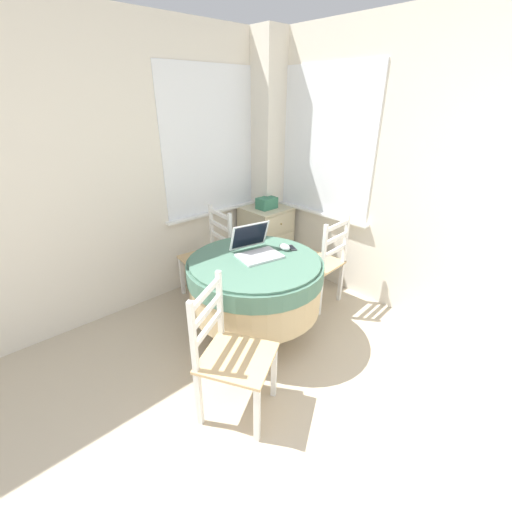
{
  "coord_description": "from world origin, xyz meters",
  "views": [
    {
      "loc": [
        -0.65,
        -0.06,
        1.9
      ],
      "look_at": [
        1.17,
        1.91,
        0.66
      ],
      "focal_mm": 24.0,
      "sensor_mm": 36.0,
      "label": 1
    }
  ],
  "objects_px": {
    "dining_chair_camera_near": "(230,355)",
    "storage_box": "(267,203)",
    "dining_chair_near_back_window": "(209,256)",
    "laptop": "(256,249)",
    "round_dining_table": "(255,280)",
    "cell_phone": "(292,248)",
    "corner_cabinet": "(266,238)",
    "dining_chair_near_right_window": "(320,263)",
    "computer_mouse": "(285,247)"
  },
  "relations": [
    {
      "from": "dining_chair_camera_near",
      "to": "storage_box",
      "type": "height_order",
      "value": "dining_chair_camera_near"
    },
    {
      "from": "round_dining_table",
      "to": "storage_box",
      "type": "bearing_deg",
      "value": 41.46
    },
    {
      "from": "computer_mouse",
      "to": "laptop",
      "type": "bearing_deg",
      "value": 158.23
    },
    {
      "from": "cell_phone",
      "to": "dining_chair_near_right_window",
      "type": "relative_size",
      "value": 0.14
    },
    {
      "from": "laptop",
      "to": "corner_cabinet",
      "type": "distance_m",
      "value": 1.29
    },
    {
      "from": "dining_chair_near_back_window",
      "to": "storage_box",
      "type": "bearing_deg",
      "value": 2.44
    },
    {
      "from": "round_dining_table",
      "to": "cell_phone",
      "type": "distance_m",
      "value": 0.43
    },
    {
      "from": "dining_chair_camera_near",
      "to": "corner_cabinet",
      "type": "height_order",
      "value": "dining_chair_camera_near"
    },
    {
      "from": "laptop",
      "to": "storage_box",
      "type": "bearing_deg",
      "value": 41.36
    },
    {
      "from": "dining_chair_near_right_window",
      "to": "dining_chair_camera_near",
      "type": "distance_m",
      "value": 1.53
    },
    {
      "from": "dining_chair_near_back_window",
      "to": "corner_cabinet",
      "type": "height_order",
      "value": "dining_chair_near_back_window"
    },
    {
      "from": "laptop",
      "to": "dining_chair_camera_near",
      "type": "xyz_separation_m",
      "value": [
        -0.72,
        -0.54,
        -0.33
      ]
    },
    {
      "from": "computer_mouse",
      "to": "storage_box",
      "type": "bearing_deg",
      "value": 53.77
    },
    {
      "from": "corner_cabinet",
      "to": "storage_box",
      "type": "relative_size",
      "value": 3.57
    },
    {
      "from": "round_dining_table",
      "to": "dining_chair_near_back_window",
      "type": "bearing_deg",
      "value": 82.07
    },
    {
      "from": "round_dining_table",
      "to": "dining_chair_near_back_window",
      "type": "distance_m",
      "value": 0.82
    },
    {
      "from": "corner_cabinet",
      "to": "dining_chair_near_right_window",
      "type": "bearing_deg",
      "value": -100.28
    },
    {
      "from": "dining_chair_camera_near",
      "to": "storage_box",
      "type": "relative_size",
      "value": 4.29
    },
    {
      "from": "round_dining_table",
      "to": "dining_chair_camera_near",
      "type": "distance_m",
      "value": 0.81
    },
    {
      "from": "computer_mouse",
      "to": "dining_chair_near_back_window",
      "type": "height_order",
      "value": "dining_chair_near_back_window"
    },
    {
      "from": "dining_chair_near_back_window",
      "to": "storage_box",
      "type": "distance_m",
      "value": 0.92
    },
    {
      "from": "cell_phone",
      "to": "corner_cabinet",
      "type": "relative_size",
      "value": 0.16
    },
    {
      "from": "storage_box",
      "to": "laptop",
      "type": "bearing_deg",
      "value": -138.64
    },
    {
      "from": "laptop",
      "to": "dining_chair_near_right_window",
      "type": "distance_m",
      "value": 0.83
    },
    {
      "from": "dining_chair_near_right_window",
      "to": "storage_box",
      "type": "bearing_deg",
      "value": 81.33
    },
    {
      "from": "laptop",
      "to": "cell_phone",
      "type": "distance_m",
      "value": 0.34
    },
    {
      "from": "computer_mouse",
      "to": "corner_cabinet",
      "type": "height_order",
      "value": "computer_mouse"
    },
    {
      "from": "dining_chair_near_back_window",
      "to": "dining_chair_near_right_window",
      "type": "height_order",
      "value": "same"
    },
    {
      "from": "laptop",
      "to": "corner_cabinet",
      "type": "xyz_separation_m",
      "value": [
        0.92,
        0.82,
        -0.39
      ]
    },
    {
      "from": "dining_chair_near_right_window",
      "to": "dining_chair_near_back_window",
      "type": "bearing_deg",
      "value": 129.49
    },
    {
      "from": "computer_mouse",
      "to": "cell_phone",
      "type": "xyz_separation_m",
      "value": [
        0.07,
        -0.02,
        -0.02
      ]
    },
    {
      "from": "dining_chair_near_right_window",
      "to": "corner_cabinet",
      "type": "distance_m",
      "value": 0.95
    },
    {
      "from": "dining_chair_near_back_window",
      "to": "storage_box",
      "type": "relative_size",
      "value": 4.29
    },
    {
      "from": "round_dining_table",
      "to": "corner_cabinet",
      "type": "bearing_deg",
      "value": 41.78
    },
    {
      "from": "dining_chair_camera_near",
      "to": "storage_box",
      "type": "xyz_separation_m",
      "value": [
        1.6,
        1.32,
        0.38
      ]
    },
    {
      "from": "dining_chair_camera_near",
      "to": "storage_box",
      "type": "bearing_deg",
      "value": 39.49
    },
    {
      "from": "dining_chair_camera_near",
      "to": "corner_cabinet",
      "type": "relative_size",
      "value": 1.2
    },
    {
      "from": "laptop",
      "to": "computer_mouse",
      "type": "bearing_deg",
      "value": -21.77
    },
    {
      "from": "computer_mouse",
      "to": "cell_phone",
      "type": "distance_m",
      "value": 0.08
    },
    {
      "from": "cell_phone",
      "to": "corner_cabinet",
      "type": "height_order",
      "value": "corner_cabinet"
    },
    {
      "from": "computer_mouse",
      "to": "dining_chair_camera_near",
      "type": "bearing_deg",
      "value": -155.08
    },
    {
      "from": "dining_chair_near_right_window",
      "to": "dining_chair_camera_near",
      "type": "bearing_deg",
      "value": -163.68
    },
    {
      "from": "computer_mouse",
      "to": "dining_chair_camera_near",
      "type": "distance_m",
      "value": 1.11
    },
    {
      "from": "dining_chair_near_back_window",
      "to": "dining_chair_camera_near",
      "type": "height_order",
      "value": "same"
    },
    {
      "from": "laptop",
      "to": "dining_chair_near_back_window",
      "type": "relative_size",
      "value": 0.44
    },
    {
      "from": "cell_phone",
      "to": "dining_chair_near_right_window",
      "type": "height_order",
      "value": "dining_chair_near_right_window"
    },
    {
      "from": "dining_chair_near_right_window",
      "to": "storage_box",
      "type": "xyz_separation_m",
      "value": [
        0.14,
        0.89,
        0.38
      ]
    },
    {
      "from": "round_dining_table",
      "to": "cell_phone",
      "type": "height_order",
      "value": "cell_phone"
    },
    {
      "from": "dining_chair_camera_near",
      "to": "corner_cabinet",
      "type": "xyz_separation_m",
      "value": [
        1.64,
        1.36,
        -0.06
      ]
    },
    {
      "from": "dining_chair_camera_near",
      "to": "round_dining_table",
      "type": "bearing_deg",
      "value": 36.39
    }
  ]
}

